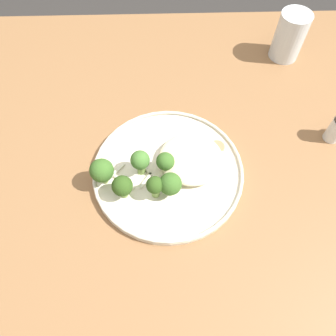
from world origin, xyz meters
TOP-DOWN VIEW (x-y plane):
  - ground at (0.00, 0.00)m, footprint 6.00×6.00m
  - wooden_dining_table at (0.00, 0.00)m, footprint 1.40×1.00m
  - dinner_plate at (-0.05, -0.00)m, footprint 0.29×0.29m
  - noodle_bed at (-0.10, -0.02)m, footprint 0.13×0.12m
  - seared_scallop_front_small at (-0.11, 0.01)m, footprint 0.02×0.02m
  - seared_scallop_tiny_bay at (-0.09, -0.06)m, footprint 0.02×0.02m
  - seared_scallop_large_seared at (-0.10, -0.03)m, footprint 0.03×0.03m
  - seared_scallop_tilted_round at (-0.15, -0.04)m, footprint 0.03×0.03m
  - broccoli_floret_tall_stalk at (-0.05, -0.00)m, footprint 0.03×0.03m
  - broccoli_floret_right_tilted at (0.03, 0.05)m, footprint 0.04×0.04m
  - broccoli_floret_near_rim at (0.00, -0.00)m, footprint 0.04×0.04m
  - broccoli_floret_small_sprig at (-0.03, 0.05)m, footprint 0.03×0.03m
  - broccoli_floret_rear_charred at (-0.05, 0.05)m, footprint 0.04×0.04m
  - broccoli_floret_left_leaning at (0.07, 0.02)m, footprint 0.04×0.04m
  - onion_sliver_short_strip at (0.05, 0.00)m, footprint 0.03×0.03m
  - onion_sliver_long_sliver at (-0.01, 0.02)m, footprint 0.02×0.03m
  - onion_sliver_pale_crescent at (-0.01, -0.01)m, footprint 0.03×0.03m
  - onion_sliver_curled_piece at (0.03, 0.02)m, footprint 0.04×0.03m
  - water_glass at (-0.34, -0.33)m, footprint 0.07×0.07m

SIDE VIEW (x-z plane):
  - ground at x=0.00m, z-range 0.00..0.00m
  - wooden_dining_table at x=0.00m, z-range 0.29..1.03m
  - dinner_plate at x=-0.05m, z-range 0.74..0.76m
  - onion_sliver_short_strip at x=0.05m, z-range 0.75..0.76m
  - onion_sliver_long_sliver at x=-0.01m, z-range 0.75..0.76m
  - onion_sliver_pale_crescent at x=-0.01m, z-range 0.75..0.76m
  - onion_sliver_curled_piece at x=0.03m, z-range 0.75..0.76m
  - seared_scallop_large_seared at x=-0.10m, z-range 0.75..0.77m
  - seared_scallop_front_small at x=-0.11m, z-range 0.75..0.77m
  - seared_scallop_tiny_bay at x=-0.09m, z-range 0.75..0.77m
  - seared_scallop_tilted_round at x=-0.15m, z-range 0.75..0.77m
  - noodle_bed at x=-0.10m, z-range 0.75..0.78m
  - broccoli_floret_right_tilted at x=0.03m, z-range 0.76..0.81m
  - broccoli_floret_tall_stalk at x=-0.05m, z-range 0.76..0.81m
  - broccoli_floret_rear_charred at x=-0.05m, z-range 0.76..0.81m
  - broccoli_floret_small_sprig at x=-0.03m, z-range 0.76..0.81m
  - broccoli_floret_near_rim at x=0.00m, z-range 0.76..0.82m
  - water_glass at x=-0.34m, z-range 0.73..0.84m
  - broccoli_floret_left_leaning at x=0.07m, z-range 0.76..0.82m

